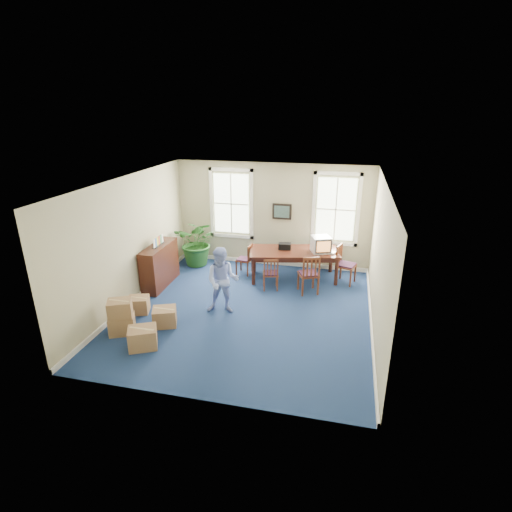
% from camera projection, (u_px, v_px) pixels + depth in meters
% --- Properties ---
extents(floor, '(6.50, 6.50, 0.00)m').
position_uv_depth(floor, '(247.00, 311.00, 9.86)').
color(floor, navy).
rests_on(floor, ground).
extents(ceiling, '(6.50, 6.50, 0.00)m').
position_uv_depth(ceiling, '(245.00, 182.00, 8.72)').
color(ceiling, white).
rests_on(ceiling, ground).
extents(wall_back, '(6.50, 0.00, 6.50)m').
position_uv_depth(wall_back, '(272.00, 215.00, 12.25)').
color(wall_back, tan).
rests_on(wall_back, ground).
extents(wall_front, '(6.50, 0.00, 6.50)m').
position_uv_depth(wall_front, '(195.00, 318.00, 6.33)').
color(wall_front, tan).
rests_on(wall_front, ground).
extents(wall_left, '(0.00, 6.50, 6.50)m').
position_uv_depth(wall_left, '(129.00, 241.00, 9.93)').
color(wall_left, tan).
rests_on(wall_left, ground).
extents(wall_right, '(0.00, 6.50, 6.50)m').
position_uv_depth(wall_right, '(380.00, 261.00, 8.65)').
color(wall_right, tan).
rests_on(wall_right, ground).
extents(baseboard_back, '(6.00, 0.04, 0.12)m').
position_uv_depth(baseboard_back, '(272.00, 262.00, 12.77)').
color(baseboard_back, white).
rests_on(baseboard_back, ground).
extents(baseboard_left, '(0.04, 6.50, 0.12)m').
position_uv_depth(baseboard_left, '(137.00, 297.00, 10.46)').
color(baseboard_left, white).
rests_on(baseboard_left, ground).
extents(baseboard_right, '(0.04, 6.50, 0.12)m').
position_uv_depth(baseboard_right, '(371.00, 323.00, 9.20)').
color(baseboard_right, white).
rests_on(baseboard_right, ground).
extents(window_left, '(1.40, 0.12, 2.20)m').
position_uv_depth(window_left, '(231.00, 204.00, 12.40)').
color(window_left, white).
rests_on(window_left, ground).
extents(window_right, '(1.40, 0.12, 2.20)m').
position_uv_depth(window_right, '(336.00, 209.00, 11.72)').
color(window_right, white).
rests_on(window_right, ground).
extents(wall_picture, '(0.58, 0.06, 0.48)m').
position_uv_depth(wall_picture, '(282.00, 212.00, 12.09)').
color(wall_picture, black).
rests_on(wall_picture, ground).
extents(conference_table, '(2.71, 1.66, 0.86)m').
position_uv_depth(conference_table, '(294.00, 264.00, 11.61)').
color(conference_table, '#3E1A10').
rests_on(conference_table, ground).
extents(crt_tv, '(0.67, 0.69, 0.46)m').
position_uv_depth(crt_tv, '(321.00, 244.00, 11.27)').
color(crt_tv, '#B7B7BC').
rests_on(crt_tv, conference_table).
extents(game_console, '(0.21, 0.23, 0.05)m').
position_uv_depth(game_console, '(333.00, 253.00, 11.22)').
color(game_console, white).
rests_on(game_console, conference_table).
extents(equipment_bag, '(0.38, 0.27, 0.18)m').
position_uv_depth(equipment_bag, '(285.00, 246.00, 11.54)').
color(equipment_bag, black).
rests_on(equipment_bag, conference_table).
extents(chair_near_left, '(0.50, 0.50, 0.93)m').
position_uv_depth(chair_near_left, '(271.00, 273.00, 10.92)').
color(chair_near_left, brown).
rests_on(chair_near_left, ground).
extents(chair_near_right, '(0.65, 0.65, 1.10)m').
position_uv_depth(chair_near_right, '(308.00, 274.00, 10.67)').
color(chair_near_right, brown).
rests_on(chair_near_right, ground).
extents(chair_end_left, '(0.47, 0.47, 0.93)m').
position_uv_depth(chair_end_left, '(244.00, 259.00, 11.92)').
color(chair_end_left, brown).
rests_on(chair_end_left, ground).
extents(chair_end_right, '(0.62, 0.62, 1.11)m').
position_uv_depth(chair_end_right, '(346.00, 265.00, 11.25)').
color(chair_end_right, brown).
rests_on(chair_end_right, ground).
extents(man, '(0.90, 0.74, 1.66)m').
position_uv_depth(man, '(222.00, 281.00, 9.55)').
color(man, '#94AAF3').
rests_on(man, ground).
extents(credenza, '(0.48, 1.59, 1.25)m').
position_uv_depth(credenza, '(160.00, 264.00, 11.11)').
color(credenza, '#3E1A10').
rests_on(credenza, ground).
extents(brochure_rack, '(0.15, 0.61, 0.27)m').
position_uv_depth(brochure_rack, '(158.00, 238.00, 10.84)').
color(brochure_rack, '#99999E').
rests_on(brochure_rack, credenza).
extents(potted_plant, '(1.37, 1.20, 1.50)m').
position_uv_depth(potted_plant, '(198.00, 242.00, 12.49)').
color(potted_plant, '#1F531D').
rests_on(potted_plant, ground).
extents(cardboard_boxes, '(1.92, 1.92, 0.83)m').
position_uv_depth(cardboard_boxes, '(132.00, 315.00, 8.85)').
color(cardboard_boxes, '#9D744D').
rests_on(cardboard_boxes, ground).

